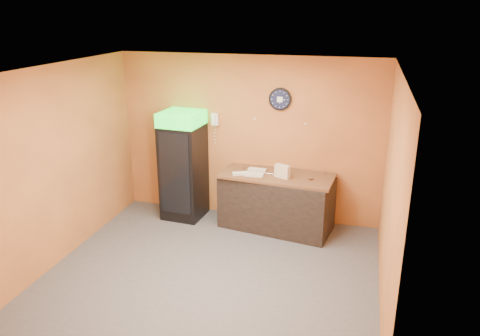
% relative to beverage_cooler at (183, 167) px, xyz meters
% --- Properties ---
extents(floor, '(4.50, 4.50, 0.00)m').
position_rel_beverage_cooler_xyz_m(floor, '(1.06, -1.61, -0.92)').
color(floor, '#47474C').
rests_on(floor, ground).
extents(back_wall, '(4.50, 0.02, 2.80)m').
position_rel_beverage_cooler_xyz_m(back_wall, '(1.06, 0.39, 0.48)').
color(back_wall, '#D17E3B').
rests_on(back_wall, floor).
extents(left_wall, '(0.02, 4.00, 2.80)m').
position_rel_beverage_cooler_xyz_m(left_wall, '(-1.19, -1.61, 0.48)').
color(left_wall, '#D17E3B').
rests_on(left_wall, floor).
extents(right_wall, '(0.02, 4.00, 2.80)m').
position_rel_beverage_cooler_xyz_m(right_wall, '(3.31, -1.61, 0.48)').
color(right_wall, '#D17E3B').
rests_on(right_wall, floor).
extents(ceiling, '(4.50, 4.00, 0.02)m').
position_rel_beverage_cooler_xyz_m(ceiling, '(1.06, -1.61, 1.88)').
color(ceiling, white).
rests_on(ceiling, back_wall).
extents(beverage_cooler, '(0.71, 0.72, 1.88)m').
position_rel_beverage_cooler_xyz_m(beverage_cooler, '(0.00, 0.00, 0.00)').
color(beverage_cooler, black).
rests_on(beverage_cooler, floor).
extents(prep_counter, '(1.91, 1.08, 0.90)m').
position_rel_beverage_cooler_xyz_m(prep_counter, '(1.65, -0.01, -0.47)').
color(prep_counter, black).
rests_on(prep_counter, floor).
extents(wall_clock, '(0.37, 0.06, 0.37)m').
position_rel_beverage_cooler_xyz_m(wall_clock, '(1.59, 0.36, 1.19)').
color(wall_clock, black).
rests_on(wall_clock, back_wall).
extents(wall_phone, '(0.11, 0.10, 0.21)m').
position_rel_beverage_cooler_xyz_m(wall_phone, '(0.48, 0.34, 0.79)').
color(wall_phone, white).
rests_on(wall_phone, back_wall).
extents(butcher_paper, '(1.87, 0.96, 0.04)m').
position_rel_beverage_cooler_xyz_m(butcher_paper, '(1.65, -0.01, 0.00)').
color(butcher_paper, brown).
rests_on(butcher_paper, prep_counter).
extents(sub_roll_stack, '(0.26, 0.18, 0.21)m').
position_rel_beverage_cooler_xyz_m(sub_roll_stack, '(1.75, -0.13, 0.13)').
color(sub_roll_stack, beige).
rests_on(sub_roll_stack, butcher_paper).
extents(wrapped_sandwich_left, '(0.28, 0.21, 0.04)m').
position_rel_beverage_cooler_xyz_m(wrapped_sandwich_left, '(1.07, -0.16, 0.04)').
color(wrapped_sandwich_left, beige).
rests_on(wrapped_sandwich_left, butcher_paper).
extents(wrapped_sandwich_mid, '(0.31, 0.13, 0.04)m').
position_rel_beverage_cooler_xyz_m(wrapped_sandwich_mid, '(1.29, -0.17, 0.05)').
color(wrapped_sandwich_mid, beige).
rests_on(wrapped_sandwich_mid, butcher_paper).
extents(wrapped_sandwich_right, '(0.30, 0.12, 0.04)m').
position_rel_beverage_cooler_xyz_m(wrapped_sandwich_right, '(1.29, 0.07, 0.04)').
color(wrapped_sandwich_right, beige).
rests_on(wrapped_sandwich_right, butcher_paper).
extents(kitchen_tool, '(0.06, 0.06, 0.06)m').
position_rel_beverage_cooler_xyz_m(kitchen_tool, '(1.61, -0.02, 0.05)').
color(kitchen_tool, silver).
rests_on(kitchen_tool, butcher_paper).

